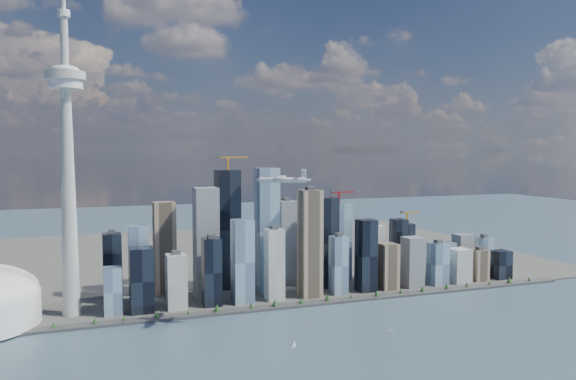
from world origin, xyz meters
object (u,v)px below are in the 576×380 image
object	(u,v)px
needle_tower	(67,158)
sailboat_east	(391,329)
airplane	(283,179)
sailboat_west	(294,345)

from	to	relation	value
needle_tower	sailboat_east	xyz separation A→B (m)	(414.42, -218.45, -233.18)
sailboat_east	airplane	bearing A→B (deg)	-174.71
airplane	sailboat_east	distance (m)	254.02
airplane	sailboat_west	world-z (taller)	airplane
airplane	sailboat_east	size ratio (longest dim) A/B	8.48
needle_tower	sailboat_east	size ratio (longest dim) A/B	66.40
needle_tower	airplane	distance (m)	324.25
airplane	sailboat_west	bearing A→B (deg)	-71.45
needle_tower	airplane	world-z (taller)	needle_tower
airplane	sailboat_west	distance (m)	214.22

